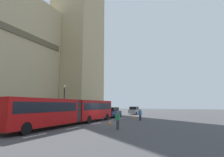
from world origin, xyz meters
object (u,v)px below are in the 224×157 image
Objects in this scene: articulated_bus at (71,110)px; pedestrian_near_cones at (118,120)px; traffic_cone_middle at (135,117)px; street_lamp at (64,100)px; traffic_cone_west at (110,122)px; sedan_trailing at (134,110)px; pedestrian_by_kerb at (140,114)px; sedan_lead at (113,112)px.

pedestrian_near_cones is at bearing -101.46° from articulated_bus.
street_lamp reaches higher than traffic_cone_middle.
pedestrian_near_cones is (-3.31, -2.38, 0.63)m from traffic_cone_west.
articulated_bus is 6.65m from pedestrian_near_cones.
street_lamp is 3.12× the size of pedestrian_near_cones.
pedestrian_by_kerb is (-16.26, -5.86, -0.00)m from sedan_trailing.
articulated_bus is at bearing 78.54° from pedestrian_near_cones.
sedan_trailing is 7.59× the size of traffic_cone_west.
traffic_cone_middle is at bearing -20.88° from articulated_bus.
sedan_lead reaches higher than pedestrian_by_kerb.
street_lamp is 3.12× the size of pedestrian_by_kerb.
pedestrian_by_kerb is at bearing 3.07° from pedestrian_near_cones.
sedan_lead is 1.00× the size of sedan_trailing.
pedestrian_by_kerb is at bearing -65.80° from street_lamp.
pedestrian_near_cones is at bearing -176.93° from pedestrian_by_kerb.
traffic_cone_middle is at bearing 9.75° from pedestrian_near_cones.
traffic_cone_west is at bearing -63.96° from articulated_bus.
articulated_bus is 12.16m from traffic_cone_middle.
traffic_cone_middle is at bearing -105.30° from sedan_lead.
sedan_trailing is at bearing -0.15° from articulated_bus.
traffic_cone_middle is (-1.25, -4.56, -0.63)m from sedan_lead.
pedestrian_near_cones is (-5.41, -10.97, -2.14)m from street_lamp.
articulated_bus reaches higher than sedan_lead.
street_lamp is 12.42m from pedestrian_near_cones.
sedan_trailing is 23.41m from traffic_cone_west.
sedan_trailing is (25.05, -0.07, -0.83)m from articulated_bus.
articulated_bus is at bearing 146.01° from pedestrian_by_kerb.
street_lamp is at bearing 114.20° from pedestrian_by_kerb.
articulated_bus is at bearing -132.29° from street_lamp.
sedan_lead reaches higher than pedestrian_near_cones.
pedestrian_near_cones is (-26.36, -6.40, -0.00)m from sedan_trailing.
street_lamp is at bearing 153.26° from sedan_lead.
sedan_trailing is 2.60× the size of pedestrian_by_kerb.
pedestrian_near_cones is at bearing -154.07° from sedan_lead.
articulated_bus is 10.24× the size of pedestrian_near_cones.
traffic_cone_middle is at bearing -1.34° from traffic_cone_west.
pedestrian_by_kerb is at bearing -160.19° from sedan_trailing.
sedan_lead is 0.83× the size of street_lamp.
articulated_bus is 3.28× the size of street_lamp.
pedestrian_near_cones is (-13.84, -6.73, -0.00)m from sedan_lead.
articulated_bus reaches higher than pedestrian_near_cones.
pedestrian_by_kerb is at bearing -121.16° from sedan_lead.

